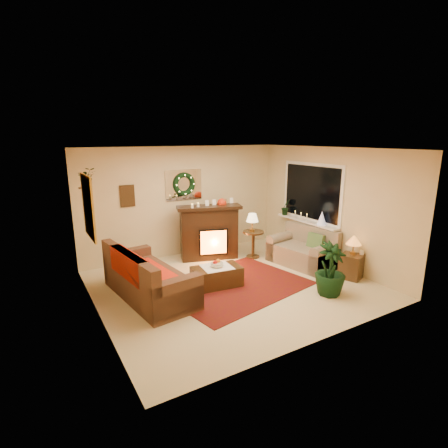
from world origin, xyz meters
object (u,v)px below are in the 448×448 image
loveseat (302,247)px  coffee_table (217,276)px  sofa (149,274)px  side_table_round (253,244)px  end_table_square (351,265)px  fireplace (209,236)px

loveseat → coffee_table: (-2.23, -0.07, -0.21)m
sofa → side_table_round: sofa is taller
sofa → end_table_square: size_ratio=4.20×
side_table_round → coffee_table: 1.87m
sofa → end_table_square: (3.81, -1.26, -0.16)m
fireplace → side_table_round: 1.07m
side_table_round → coffee_table: (-1.57, -1.02, -0.11)m
loveseat → coffee_table: 2.24m
sofa → end_table_square: 4.02m
end_table_square → side_table_round: bearing=115.9°
fireplace → loveseat: bearing=-24.3°
side_table_round → end_table_square: size_ratio=1.29×
fireplace → coffee_table: size_ratio=1.41×
sofa → side_table_round: 2.93m
fireplace → loveseat: 2.15m
loveseat → side_table_round: 1.16m
loveseat → coffee_table: loveseat is taller
fireplace → end_table_square: size_ratio=2.63×
loveseat → end_table_square: loveseat is taller
sofa → side_table_round: (2.82, 0.79, -0.10)m
end_table_square → coffee_table: end_table_square is taller
end_table_square → coffee_table: size_ratio=0.54×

